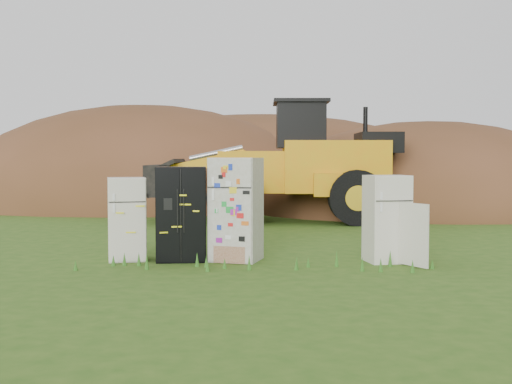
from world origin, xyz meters
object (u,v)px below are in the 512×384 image
fridge_leftmost (127,219)px  wheel_loader (270,161)px  fridge_black_side (182,214)px  fridge_open_door (387,219)px  fridge_sticker (236,209)px

fridge_leftmost → wheel_loader: (2.58, 7.56, 1.05)m
fridge_leftmost → fridge_black_side: (1.03, -0.01, 0.10)m
fridge_open_door → wheel_loader: bearing=94.0°
fridge_black_side → fridge_sticker: bearing=-4.0°
fridge_leftmost → fridge_black_side: bearing=-16.2°
fridge_leftmost → wheel_loader: size_ratio=0.21×
fridge_open_door → wheel_loader: (-2.26, 7.59, 1.03)m
fridge_sticker → wheel_loader: size_ratio=0.25×
fridge_black_side → fridge_open_door: size_ratio=1.10×
fridge_sticker → fridge_leftmost: bearing=-165.4°
fridge_open_door → wheel_loader: wheel_loader is taller
fridge_black_side → wheel_loader: wheel_loader is taller
fridge_sticker → fridge_open_door: (2.79, -0.07, -0.16)m
fridge_open_door → wheel_loader: 7.98m
fridge_sticker → wheel_loader: wheel_loader is taller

